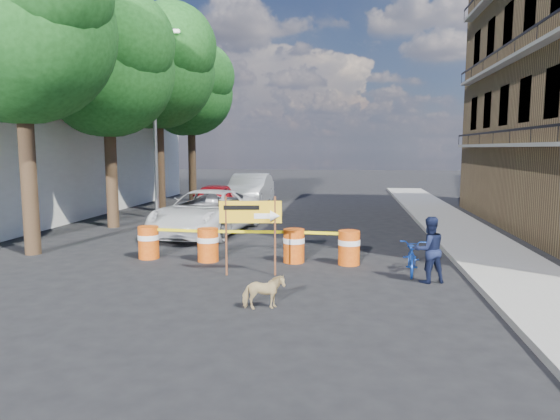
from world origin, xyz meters
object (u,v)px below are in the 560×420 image
(sedan_red, at_px, (214,199))
(barrel_mid_right, at_px, (294,245))
(bicycle, at_px, (413,239))
(barrel_mid_left, at_px, (208,244))
(barrel_far_left, at_px, (149,242))
(sedan_silver, at_px, (250,190))
(dog, at_px, (264,292))
(pedestrian, at_px, (429,250))
(detour_sign, at_px, (259,218))
(barrel_far_right, at_px, (349,247))
(suv_white, at_px, (207,212))

(sedan_red, bearing_deg, barrel_mid_right, -65.46)
(barrel_mid_right, relative_size, bicycle, 0.53)
(barrel_mid_left, relative_size, sedan_red, 0.22)
(barrel_far_left, relative_size, sedan_red, 0.22)
(barrel_mid_right, height_order, sedan_silver, sedan_silver)
(barrel_far_left, xyz_separation_m, dog, (3.91, -3.92, -0.14))
(pedestrian, bearing_deg, dog, 16.17)
(barrel_mid_right, bearing_deg, pedestrian, -25.91)
(barrel_far_left, xyz_separation_m, sedan_silver, (0.38, 12.56, 0.39))
(detour_sign, distance_m, pedestrian, 3.99)
(barrel_mid_left, height_order, barrel_mid_right, same)
(dog, distance_m, sedan_red, 13.77)
(barrel_far_left, distance_m, sedan_silver, 12.57)
(barrel_far_left, relative_size, detour_sign, 0.47)
(barrel_far_right, xyz_separation_m, sedan_silver, (-5.13, 12.56, 0.39))
(bicycle, xyz_separation_m, sedan_silver, (-6.65, 13.28, 0.01))
(detour_sign, bearing_deg, barrel_far_right, 25.00)
(barrel_far_left, distance_m, sedan_red, 9.10)
(dog, height_order, sedan_red, sedan_red)
(barrel_mid_left, height_order, bicycle, bicycle)
(detour_sign, xyz_separation_m, pedestrian, (3.94, -0.09, -0.64))
(bicycle, distance_m, sedan_red, 12.45)
(barrel_mid_left, relative_size, barrel_mid_right, 1.00)
(barrel_mid_left, bearing_deg, barrel_far_right, 1.78)
(barrel_far_left, height_order, barrel_mid_right, same)
(detour_sign, relative_size, dog, 2.42)
(barrel_mid_right, xyz_separation_m, barrel_far_right, (1.46, -0.08, 0.00))
(barrel_far_left, bearing_deg, barrel_mid_left, -3.94)
(barrel_mid_right, distance_m, suv_white, 5.46)
(barrel_far_right, bearing_deg, sedan_silver, 112.23)
(sedan_red, bearing_deg, barrel_far_right, -58.85)
(sedan_red, bearing_deg, suv_white, -80.28)
(pedestrian, xyz_separation_m, sedan_silver, (-6.93, 14.07, 0.10))
(barrel_mid_right, distance_m, detour_sign, 1.89)
(detour_sign, height_order, pedestrian, detour_sign)
(barrel_far_left, relative_size, pedestrian, 0.59)
(barrel_mid_left, xyz_separation_m, barrel_far_right, (3.78, 0.12, 0.00))
(barrel_far_left, bearing_deg, detour_sign, -22.85)
(barrel_far_left, bearing_deg, dog, -45.09)
(sedan_silver, bearing_deg, detour_sign, -78.29)
(suv_white, distance_m, sedan_silver, 8.38)
(barrel_mid_left, xyz_separation_m, sedan_red, (-2.37, 9.20, 0.24))
(sedan_red, height_order, sedan_silver, sedan_silver)
(dog, bearing_deg, sedan_silver, -5.22)
(detour_sign, distance_m, suv_white, 6.34)
(barrel_mid_right, bearing_deg, sedan_red, 117.50)
(barrel_far_left, xyz_separation_m, sedan_red, (-0.64, 9.08, 0.24))
(dog, distance_m, suv_white, 8.81)
(pedestrian, bearing_deg, suv_white, -58.89)
(barrel_far_right, xyz_separation_m, suv_white, (-5.05, 4.18, 0.30))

